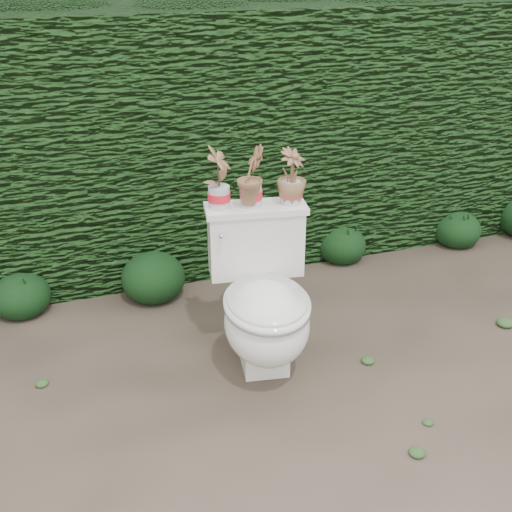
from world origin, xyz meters
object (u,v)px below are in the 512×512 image
object	(u,v)px
potted_plant_right	(292,178)
potted_plant_center	(251,178)
toilet	(264,304)
potted_plant_left	(219,179)

from	to	relation	value
potted_plant_right	potted_plant_center	bearing A→B (deg)	136.46
potted_plant_center	potted_plant_right	xyz separation A→B (m)	(0.20, -0.03, -0.01)
toilet	potted_plant_center	size ratio (longest dim) A/B	2.74
toilet	potted_plant_center	bearing A→B (deg)	95.49
toilet	potted_plant_right	size ratio (longest dim) A/B	2.98
toilet	potted_plant_right	xyz separation A→B (m)	(0.21, 0.21, 0.55)
toilet	potted_plant_right	world-z (taller)	potted_plant_right
potted_plant_left	potted_plant_right	bearing A→B (deg)	-59.65
potted_plant_left	potted_plant_center	bearing A→B (deg)	-59.65
potted_plant_center	potted_plant_right	bearing A→B (deg)	-62.27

